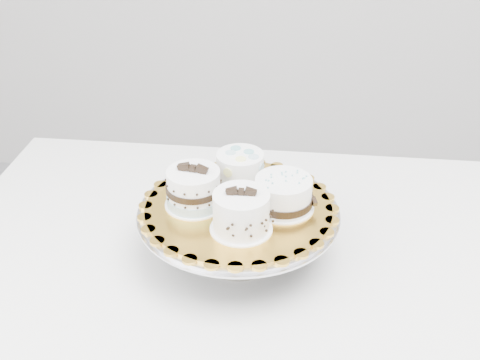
{
  "coord_description": "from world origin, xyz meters",
  "views": [
    {
      "loc": [
        -0.11,
        -0.83,
        1.48
      ],
      "look_at": [
        -0.14,
        0.1,
        0.91
      ],
      "focal_mm": 45.0,
      "sensor_mm": 36.0,
      "label": 1
    }
  ],
  "objects_px": {
    "cake_dots": "(240,169)",
    "cake_stand": "(239,223)",
    "table": "(263,283)",
    "cake_board": "(239,207)",
    "cake_swirl": "(241,213)",
    "cake_banded": "(194,189)",
    "cake_ribbon": "(284,194)"
  },
  "relations": [
    {
      "from": "cake_ribbon",
      "to": "cake_swirl",
      "type": "bearing_deg",
      "value": -153.12
    },
    {
      "from": "cake_board",
      "to": "cake_banded",
      "type": "bearing_deg",
      "value": 177.69
    },
    {
      "from": "cake_stand",
      "to": "cake_swirl",
      "type": "height_order",
      "value": "cake_swirl"
    },
    {
      "from": "cake_banded",
      "to": "cake_ribbon",
      "type": "relative_size",
      "value": 0.92
    },
    {
      "from": "cake_stand",
      "to": "cake_swirl",
      "type": "xyz_separation_m",
      "value": [
        0.01,
        -0.07,
        0.07
      ]
    },
    {
      "from": "cake_stand",
      "to": "cake_banded",
      "type": "relative_size",
      "value": 3.16
    },
    {
      "from": "table",
      "to": "cake_swirl",
      "type": "xyz_separation_m",
      "value": [
        -0.04,
        -0.06,
        0.21
      ]
    },
    {
      "from": "cake_banded",
      "to": "cake_ribbon",
      "type": "bearing_deg",
      "value": 13.07
    },
    {
      "from": "cake_dots",
      "to": "cake_ribbon",
      "type": "xyz_separation_m",
      "value": [
        0.08,
        -0.08,
        -0.01
      ]
    },
    {
      "from": "table",
      "to": "cake_board",
      "type": "distance_m",
      "value": 0.18
    },
    {
      "from": "cake_swirl",
      "to": "cake_banded",
      "type": "xyz_separation_m",
      "value": [
        -0.09,
        0.08,
        -0.0
      ]
    },
    {
      "from": "table",
      "to": "cake_board",
      "type": "xyz_separation_m",
      "value": [
        -0.05,
        0.01,
        0.17
      ]
    },
    {
      "from": "table",
      "to": "cake_dots",
      "type": "bearing_deg",
      "value": 124.26
    },
    {
      "from": "table",
      "to": "cake_stand",
      "type": "relative_size",
      "value": 3.59
    },
    {
      "from": "table",
      "to": "cake_ribbon",
      "type": "relative_size",
      "value": 10.47
    },
    {
      "from": "cake_board",
      "to": "cake_swirl",
      "type": "distance_m",
      "value": 0.08
    },
    {
      "from": "cake_board",
      "to": "cake_ribbon",
      "type": "xyz_separation_m",
      "value": [
        0.08,
        -0.0,
        0.03
      ]
    },
    {
      "from": "cake_swirl",
      "to": "cake_ribbon",
      "type": "bearing_deg",
      "value": 45.9
    },
    {
      "from": "cake_stand",
      "to": "cake_board",
      "type": "xyz_separation_m",
      "value": [
        0.0,
        0.0,
        0.03
      ]
    },
    {
      "from": "table",
      "to": "cake_swirl",
      "type": "height_order",
      "value": "cake_swirl"
    },
    {
      "from": "cake_dots",
      "to": "cake_stand",
      "type": "bearing_deg",
      "value": -77.0
    },
    {
      "from": "cake_swirl",
      "to": "cake_stand",
      "type": "bearing_deg",
      "value": 98.14
    },
    {
      "from": "cake_swirl",
      "to": "cake_banded",
      "type": "height_order",
      "value": "cake_banded"
    },
    {
      "from": "cake_banded",
      "to": "cake_stand",
      "type": "bearing_deg",
      "value": 12.34
    },
    {
      "from": "cake_board",
      "to": "cake_ribbon",
      "type": "relative_size",
      "value": 2.68
    },
    {
      "from": "cake_board",
      "to": "cake_swirl",
      "type": "xyz_separation_m",
      "value": [
        0.01,
        -0.07,
        0.04
      ]
    },
    {
      "from": "table",
      "to": "cake_ribbon",
      "type": "distance_m",
      "value": 0.21
    },
    {
      "from": "table",
      "to": "cake_dots",
      "type": "height_order",
      "value": "cake_dots"
    },
    {
      "from": "table",
      "to": "cake_banded",
      "type": "bearing_deg",
      "value": 179.93
    },
    {
      "from": "cake_stand",
      "to": "cake_dots",
      "type": "relative_size",
      "value": 3.32
    },
    {
      "from": "table",
      "to": "cake_ribbon",
      "type": "xyz_separation_m",
      "value": [
        0.03,
        0.01,
        0.21
      ]
    },
    {
      "from": "cake_stand",
      "to": "cake_ribbon",
      "type": "xyz_separation_m",
      "value": [
        0.08,
        -0.0,
        0.07
      ]
    }
  ]
}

